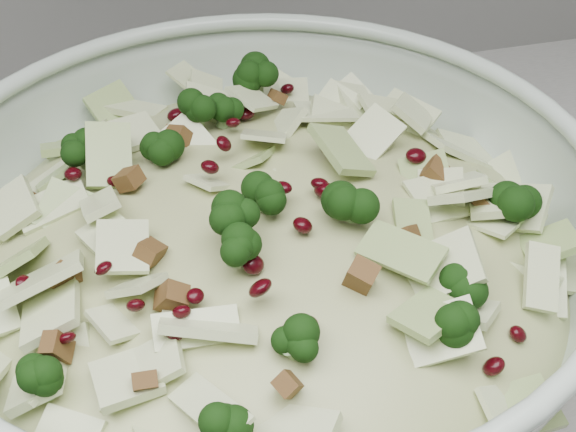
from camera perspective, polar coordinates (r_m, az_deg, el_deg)
The scene contains 2 objects.
mixing_bowl at distance 0.50m, azimuth -1.87°, elevation -4.06°, with size 0.43×0.43×0.16m.
salad at distance 0.48m, azimuth -1.94°, elevation -1.79°, with size 0.42×0.42×0.16m.
Camera 1 is at (-0.59, 1.25, 1.33)m, focal length 50.00 mm.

